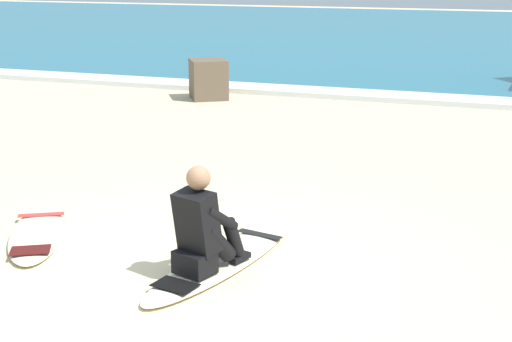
# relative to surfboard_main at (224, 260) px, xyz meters

# --- Properties ---
(ground_plane) EXTENTS (80.00, 80.00, 0.00)m
(ground_plane) POSITION_rel_surfboard_main_xyz_m (-0.23, -0.35, -0.04)
(ground_plane) COLOR beige
(sea) EXTENTS (80.00, 28.00, 0.10)m
(sea) POSITION_rel_surfboard_main_xyz_m (-0.23, 22.63, 0.01)
(sea) COLOR teal
(sea) RESTS_ON ground
(breaking_foam) EXTENTS (80.00, 0.90, 0.11)m
(breaking_foam) POSITION_rel_surfboard_main_xyz_m (-0.23, 8.93, 0.02)
(breaking_foam) COLOR white
(breaking_foam) RESTS_ON ground
(surfboard_main) EXTENTS (0.96, 2.37, 0.08)m
(surfboard_main) POSITION_rel_surfboard_main_xyz_m (0.00, 0.00, 0.00)
(surfboard_main) COLOR #EFE5C6
(surfboard_main) RESTS_ON ground
(surfer_seated) EXTENTS (0.54, 0.77, 0.95)m
(surfer_seated) POSITION_rel_surfboard_main_xyz_m (-0.05, -0.33, 0.40)
(surfer_seated) COLOR black
(surfer_seated) RESTS_ON surfboard_main
(surfboard_spare_near) EXTENTS (1.30, 1.74, 0.08)m
(surfboard_spare_near) POSITION_rel_surfboard_main_xyz_m (-2.03, -0.01, 0.00)
(surfboard_spare_near) COLOR #EFE5C6
(surfboard_spare_near) RESTS_ON ground
(shoreline_rock) EXTENTS (0.98, 1.00, 0.79)m
(shoreline_rock) POSITION_rel_surfboard_main_xyz_m (-3.48, 7.79, 0.36)
(shoreline_rock) COLOR brown
(shoreline_rock) RESTS_ON ground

